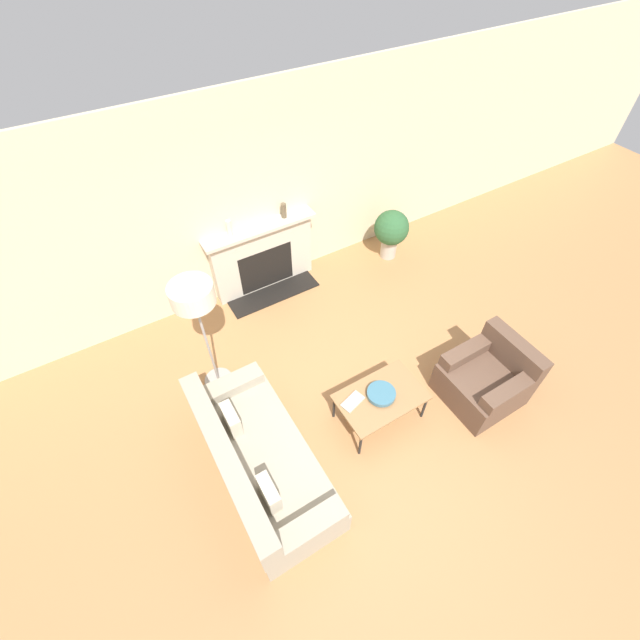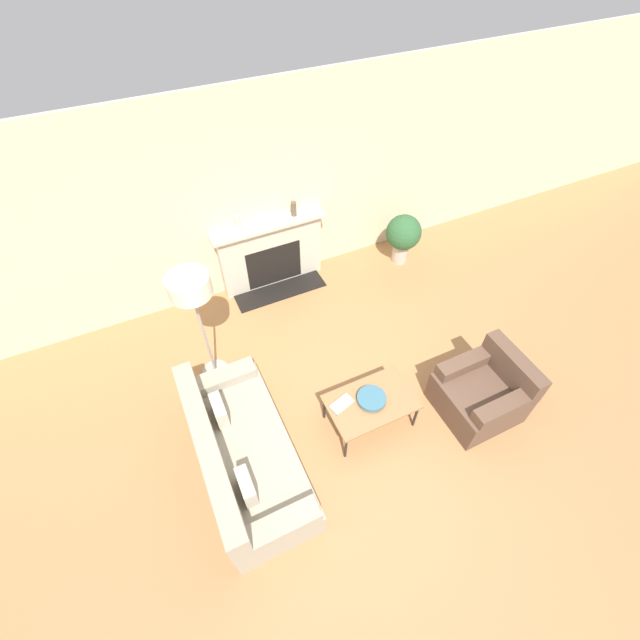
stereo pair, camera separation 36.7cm
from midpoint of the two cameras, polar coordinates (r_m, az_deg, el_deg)
name	(u,v)px [view 2 (the right image)]	position (r m, az deg, el deg)	size (l,w,h in m)	color
ground_plane	(366,439)	(5.22, 8.18, -15.52)	(18.00, 18.00, 0.00)	#A87547
wall_back	(260,195)	(6.05, -6.17, 16.14)	(18.00, 0.06, 2.90)	beige
fireplace	(271,254)	(6.48, -4.87, 8.69)	(1.67, 0.59, 1.09)	beige
couch	(242,454)	(4.81, -8.16, -17.34)	(0.91, 2.01, 0.83)	#9E937F
armchair_near	(483,392)	(5.52, 22.71, -8.99)	(0.88, 0.84, 0.83)	brown
coffee_table	(371,403)	(4.97, 8.98, -10.93)	(0.99, 0.63, 0.45)	olive
bowl	(371,398)	(4.91, 9.04, -10.38)	(0.33, 0.33, 0.07)	#38667A
book	(342,404)	(4.87, 5.13, -11.19)	(0.30, 0.21, 0.02)	#B2A893
floor_lamp	(192,294)	(4.69, -14.63, 3.31)	(0.47, 0.47, 1.68)	gray
mantel_vase_left	(238,223)	(5.98, -9.15, 12.60)	(0.07, 0.07, 0.24)	beige
mantel_vase_center_left	(294,209)	(6.21, -1.78, 14.55)	(0.08, 0.08, 0.21)	brown
potted_plant	(403,235)	(7.01, 12.56, 11.01)	(0.56, 0.56, 0.84)	#B2A899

